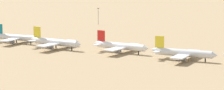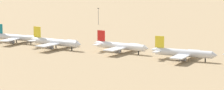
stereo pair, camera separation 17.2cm
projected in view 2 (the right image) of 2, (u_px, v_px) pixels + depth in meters
The scene contains 6 objects.
ground at pixel (116, 54), 356.60m from camera, with size 4000.00×4000.00×0.00m, color #9E8460.
parked_jet_teal_2 at pixel (16, 37), 402.58m from camera, with size 39.92×33.67×13.18m.
parked_jet_yellow_3 at pixel (55, 42), 377.46m from camera, with size 42.38×35.46×14.04m.
parked_jet_red_4 at pixel (120, 46), 361.80m from camera, with size 40.68×34.01×13.48m.
parked_jet_yellow_5 at pixel (183, 53), 334.84m from camera, with size 41.48×35.12×13.70m.
light_pole_west at pixel (98, 15), 516.09m from camera, with size 1.80×0.50×15.13m.
Camera 2 is at (183.12, -300.28, 59.21)m, focal length 91.59 mm.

